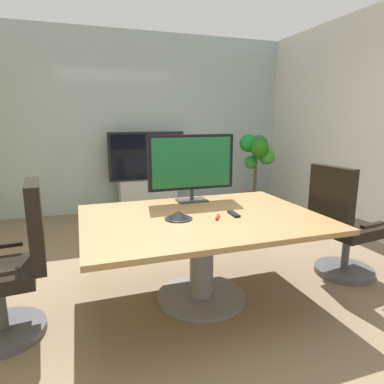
{
  "coord_description": "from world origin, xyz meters",
  "views": [
    {
      "loc": [
        -0.88,
        -2.55,
        1.5
      ],
      "look_at": [
        0.05,
        0.17,
        0.88
      ],
      "focal_mm": 31.4,
      "sensor_mm": 36.0,
      "label": 1
    }
  ],
  "objects": [
    {
      "name": "ground_plane",
      "position": [
        0.0,
        0.0,
        0.0
      ],
      "size": [
        7.14,
        7.14,
        0.0
      ],
      "primitive_type": "plane",
      "color": "#7A664C"
    },
    {
      "name": "wall_display_unit",
      "position": [
        0.15,
        2.71,
        0.44
      ],
      "size": [
        1.2,
        0.36,
        1.31
      ],
      "color": "#B7BABC",
      "rests_on": "ground"
    },
    {
      "name": "office_chair_left",
      "position": [
        -1.36,
        -0.11,
        0.46
      ],
      "size": [
        0.61,
        0.59,
        1.09
      ],
      "rotation": [
        0.0,
        0.0,
        -1.48
      ],
      "color": "#4C4C51",
      "rests_on": "ground"
    },
    {
      "name": "whiteboard_marker",
      "position": [
        0.15,
        -0.18,
        0.74
      ],
      "size": [
        0.08,
        0.12,
        0.02
      ],
      "primitive_type": "cube",
      "rotation": [
        0.0,
        0.0,
        1.06
      ],
      "color": "red",
      "rests_on": "conference_table"
    },
    {
      "name": "potted_plant",
      "position": [
        1.86,
        2.24,
        0.82
      ],
      "size": [
        0.56,
        0.64,
        1.27
      ],
      "color": "brown",
      "rests_on": "ground"
    },
    {
      "name": "office_chair_right",
      "position": [
        1.46,
        -0.12,
        0.46
      ],
      "size": [
        0.62,
        0.6,
        1.09
      ],
      "rotation": [
        0.0,
        0.0,
        1.71
      ],
      "color": "#4C4C51",
      "rests_on": "ground"
    },
    {
      "name": "tv_monitor",
      "position": [
        0.14,
        0.44,
        1.09
      ],
      "size": [
        0.84,
        0.18,
        0.64
      ],
      "color": "#333338",
      "rests_on": "conference_table"
    },
    {
      "name": "remote_control",
      "position": [
        0.31,
        -0.14,
        0.74
      ],
      "size": [
        0.06,
        0.17,
        0.02
      ],
      "primitive_type": "cube",
      "rotation": [
        0.0,
        0.0,
        -0.06
      ],
      "color": "black",
      "rests_on": "conference_table"
    },
    {
      "name": "conference_phone",
      "position": [
        -0.16,
        -0.1,
        0.76
      ],
      "size": [
        0.22,
        0.22,
        0.07
      ],
      "color": "black",
      "rests_on": "conference_table"
    },
    {
      "name": "conference_table",
      "position": [
        0.05,
        -0.08,
        0.56
      ],
      "size": [
        1.91,
        1.38,
        0.73
      ],
      "color": "olive",
      "rests_on": "ground"
    },
    {
      "name": "wall_back_glass_partition",
      "position": [
        0.0,
        3.07,
        1.43
      ],
      "size": [
        5.35,
        0.1,
        2.86
      ],
      "primitive_type": "cube",
      "color": "#9EB2B7",
      "rests_on": "ground"
    }
  ]
}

